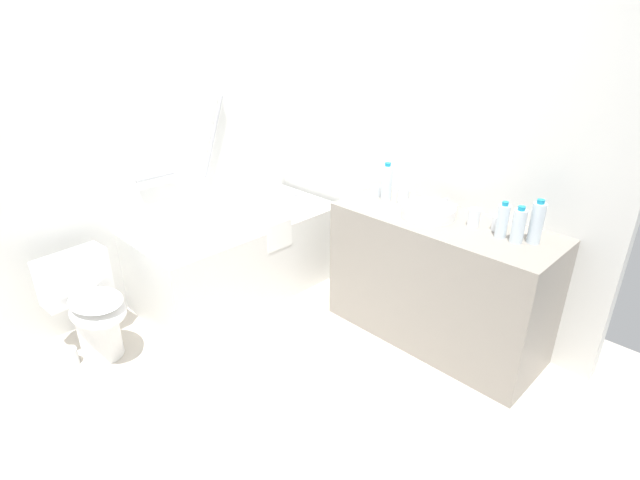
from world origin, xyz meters
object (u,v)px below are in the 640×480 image
object	(u,v)px
drinking_glass_3	(498,223)
toilet_paper_roll	(69,358)
drinking_glass_2	(403,196)
water_bottle_0	(387,182)
drinking_glass_1	(474,218)
drinking_glass_0	(376,191)
sink_faucet	(446,204)
sink_basin	(429,211)
water_bottle_3	(537,223)
bathtub	(239,252)
water_bottle_1	(502,221)
toilet	(90,306)
water_bottle_2	(518,226)

from	to	relation	value
drinking_glass_3	toilet_paper_roll	size ratio (longest dim) A/B	0.81
drinking_glass_2	toilet_paper_roll	distance (m)	2.32
water_bottle_0	drinking_glass_1	world-z (taller)	water_bottle_0
drinking_glass_2	water_bottle_0	bearing A→B (deg)	98.52
drinking_glass_1	drinking_glass_0	bearing A→B (deg)	90.45
sink_faucet	water_bottle_0	distance (m)	0.40
sink_basin	toilet_paper_roll	xyz separation A→B (m)	(-1.81, 1.30, -0.82)
sink_faucet	drinking_glass_2	world-z (taller)	drinking_glass_2
drinking_glass_2	sink_basin	bearing A→B (deg)	-106.86
drinking_glass_3	water_bottle_3	bearing A→B (deg)	-95.46
bathtub	water_bottle_1	world-z (taller)	bathtub
sink_basin	drinking_glass_1	world-z (taller)	drinking_glass_1
toilet	water_bottle_3	world-z (taller)	water_bottle_3
sink_faucet	drinking_glass_0	world-z (taller)	drinking_glass_0
sink_faucet	water_bottle_2	size ratio (longest dim) A/B	0.73
toilet	drinking_glass_2	distance (m)	2.07
toilet	drinking_glass_2	bearing A→B (deg)	53.83
sink_basin	toilet_paper_roll	size ratio (longest dim) A/B	2.93
toilet_paper_roll	sink_faucet	bearing A→B (deg)	-32.93
bathtub	water_bottle_1	size ratio (longest dim) A/B	7.26
water_bottle_1	drinking_glass_2	xyz separation A→B (m)	(0.05, 0.70, -0.04)
toilet	sink_basin	distance (m)	2.15
toilet	water_bottle_0	xyz separation A→B (m)	(1.68, -0.93, 0.61)
drinking_glass_1	drinking_glass_2	size ratio (longest dim) A/B	1.00
sink_faucet	water_bottle_0	xyz separation A→B (m)	(-0.14, 0.37, 0.09)
drinking_glass_1	drinking_glass_3	bearing A→B (deg)	-72.38
toilet	water_bottle_2	size ratio (longest dim) A/B	3.16
sink_faucet	drinking_glass_2	xyz separation A→B (m)	(-0.12, 0.24, 0.02)
water_bottle_2	drinking_glass_0	distance (m)	1.00
toilet	sink_faucet	distance (m)	2.30
toilet	sink_faucet	bearing A→B (deg)	50.13
water_bottle_1	water_bottle_2	size ratio (longest dim) A/B	1.00
water_bottle_0	drinking_glass_3	distance (m)	0.77
water_bottle_0	toilet_paper_roll	world-z (taller)	water_bottle_0
toilet_paper_roll	water_bottle_0	bearing A→B (deg)	-26.48
water_bottle_2	drinking_glass_3	xyz separation A→B (m)	(0.08, 0.15, -0.05)
drinking_glass_1	sink_basin	bearing A→B (deg)	102.20
bathtub	drinking_glass_3	distance (m)	1.88
water_bottle_0	toilet_paper_roll	bearing A→B (deg)	153.52
toilet	water_bottle_1	bearing A→B (deg)	38.91
toilet	water_bottle_0	world-z (taller)	water_bottle_0
water_bottle_3	drinking_glass_3	size ratio (longest dim) A/B	2.76
bathtub	toilet_paper_roll	size ratio (longest dim) A/B	13.62
water_bottle_1	drinking_glass_2	distance (m)	0.70
drinking_glass_0	drinking_glass_2	size ratio (longest dim) A/B	0.75
toilet	water_bottle_3	bearing A→B (deg)	37.38
toilet	water_bottle_0	bearing A→B (deg)	56.70
toilet_paper_roll	drinking_glass_1	bearing A→B (deg)	-39.96
water_bottle_1	toilet_paper_roll	bearing A→B (deg)	136.32
bathtub	water_bottle_3	distance (m)	2.09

